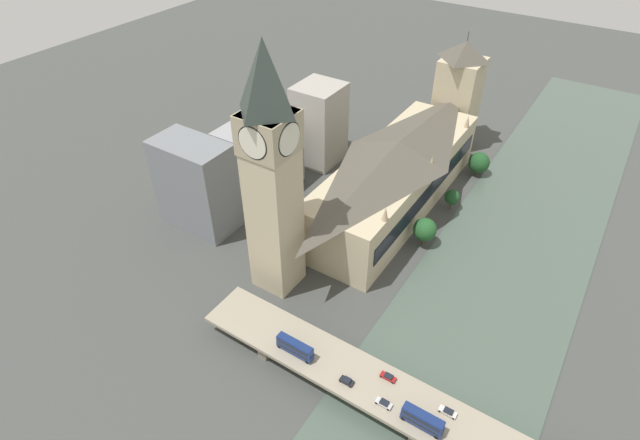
% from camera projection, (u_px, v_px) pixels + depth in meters
% --- Properties ---
extents(ground_plane, '(600.00, 600.00, 0.00)m').
position_uv_depth(ground_plane, '(424.00, 230.00, 191.50)').
color(ground_plane, '#424442').
extents(river_water, '(52.38, 360.00, 0.30)m').
position_uv_depth(river_water, '(508.00, 261.00, 177.69)').
color(river_water, '#47564C').
rests_on(river_water, ground_plane).
extents(parliament_hall, '(29.62, 97.99, 29.80)m').
position_uv_depth(parliament_hall, '(396.00, 175.00, 195.03)').
color(parliament_hall, '#C1B28E').
rests_on(parliament_hall, ground_plane).
extents(clock_tower, '(14.38, 14.38, 82.55)m').
position_uv_depth(clock_tower, '(271.00, 172.00, 143.50)').
color(clock_tower, '#C1B28E').
rests_on(clock_tower, ground_plane).
extents(victoria_tower, '(17.97, 17.97, 53.27)m').
position_uv_depth(victoria_tower, '(457.00, 95.00, 229.56)').
color(victoria_tower, '#C1B28E').
rests_on(victoria_tower, ground_plane).
extents(road_bridge, '(136.76, 15.44, 6.29)m').
position_uv_depth(road_bridge, '(426.00, 415.00, 126.18)').
color(road_bridge, gray).
rests_on(road_bridge, ground_plane).
extents(double_decker_bus_lead, '(11.31, 2.48, 4.81)m').
position_uv_depth(double_decker_bus_lead, '(295.00, 347.00, 137.98)').
color(double_decker_bus_lead, navy).
rests_on(double_decker_bus_lead, road_bridge).
extents(double_decker_bus_rear, '(10.73, 2.63, 4.88)m').
position_uv_depth(double_decker_bus_rear, '(422.00, 420.00, 121.12)').
color(double_decker_bus_rear, navy).
rests_on(double_decker_bus_rear, road_bridge).
extents(car_northbound_lead, '(4.32, 1.75, 1.38)m').
position_uv_depth(car_northbound_lead, '(388.00, 377.00, 132.79)').
color(car_northbound_lead, maroon).
rests_on(car_northbound_lead, road_bridge).
extents(car_northbound_mid, '(4.53, 1.80, 1.34)m').
position_uv_depth(car_northbound_mid, '(448.00, 412.00, 124.93)').
color(car_northbound_mid, silver).
rests_on(car_northbound_mid, road_bridge).
extents(car_southbound_lead, '(4.36, 1.84, 1.36)m').
position_uv_depth(car_southbound_lead, '(384.00, 403.00, 126.76)').
color(car_southbound_lead, silver).
rests_on(car_southbound_lead, road_bridge).
extents(car_southbound_mid, '(3.82, 1.92, 1.39)m').
position_uv_depth(car_southbound_mid, '(347.00, 381.00, 131.83)').
color(car_southbound_mid, black).
rests_on(car_southbound_mid, road_bridge).
extents(city_block_west, '(33.75, 21.06, 21.78)m').
position_uv_depth(city_block_west, '(258.00, 157.00, 212.90)').
color(city_block_west, '#939399').
rests_on(city_block_west, ground_plane).
extents(city_block_center, '(18.74, 20.11, 36.05)m').
position_uv_depth(city_block_center, '(319.00, 124.00, 220.99)').
color(city_block_center, '#A39E93').
rests_on(city_block_center, ground_plane).
extents(city_block_east, '(28.53, 16.34, 35.34)m').
position_uv_depth(city_block_east, '(196.00, 185.00, 184.46)').
color(city_block_east, slate).
rests_on(city_block_east, ground_plane).
extents(tree_embankment_near, '(9.12, 9.12, 10.72)m').
position_uv_depth(tree_embankment_near, '(479.00, 163.00, 218.20)').
color(tree_embankment_near, brown).
rests_on(tree_embankment_near, ground_plane).
extents(tree_embankment_mid, '(6.09, 6.09, 8.96)m').
position_uv_depth(tree_embankment_mid, '(452.00, 197.00, 198.48)').
color(tree_embankment_mid, brown).
rests_on(tree_embankment_mid, ground_plane).
extents(tree_embankment_far, '(8.64, 8.64, 11.46)m').
position_uv_depth(tree_embankment_far, '(425.00, 230.00, 180.74)').
color(tree_embankment_far, brown).
rests_on(tree_embankment_far, ground_plane).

